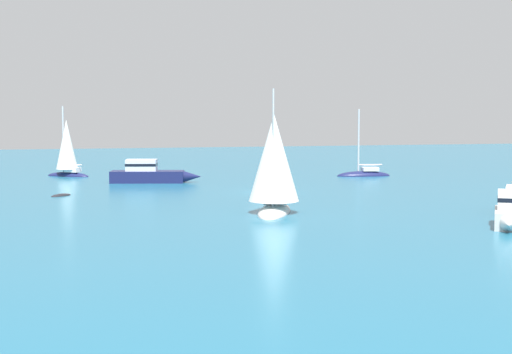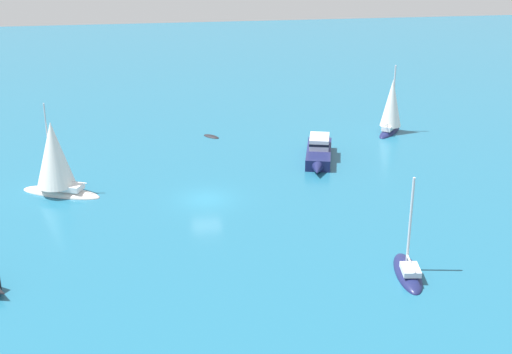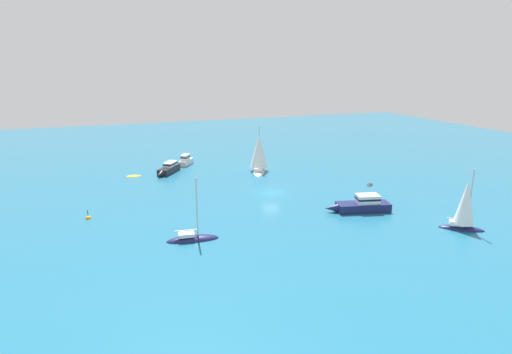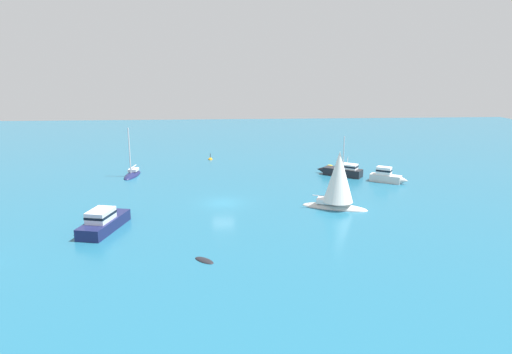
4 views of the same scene
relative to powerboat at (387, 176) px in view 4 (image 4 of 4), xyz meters
name	(u,v)px [view 4 (image 4 of 4)]	position (x,y,z in m)	size (l,w,h in m)	color
ground_plane	(223,203)	(22.04, 8.11, -0.81)	(166.72, 166.72, 0.00)	#1E607F
powerboat	(387,176)	(0.00, 0.00, 0.00)	(4.86, 3.75, 2.06)	silver
sloop	(338,183)	(9.51, 11.02, 2.08)	(7.46, 4.67, 8.52)	silver
cabin_cruiser	(342,170)	(5.14, -4.15, -0.04)	(6.31, 5.03, 2.80)	black
launch	(105,221)	(33.42, 16.08, 0.03)	(3.85, 8.59, 2.17)	#191E4C
dinghy	(330,167)	(5.41, -10.05, -0.81)	(1.28, 2.45, 0.43)	yellow
sloop_1	(132,175)	(34.96, -6.27, -0.68)	(2.34, 5.78, 7.44)	#191E4C
rib	(204,261)	(23.62, 24.25, -0.81)	(1.99, 1.98, 0.35)	black
channel_buoy	(210,160)	(24.11, -16.89, -0.80)	(0.70, 0.70, 1.42)	orange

